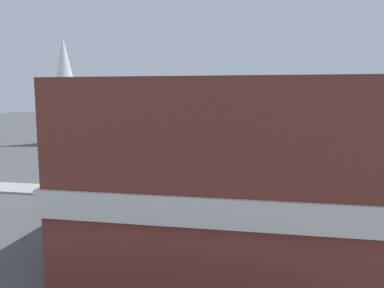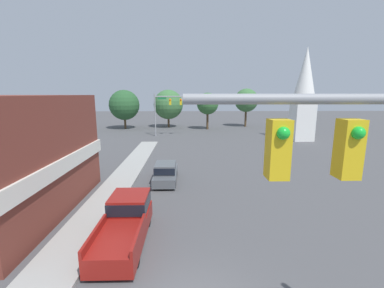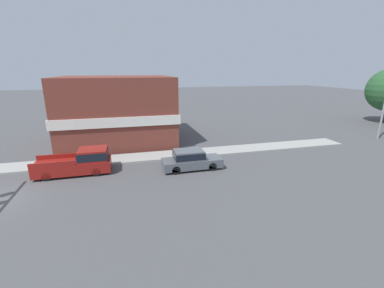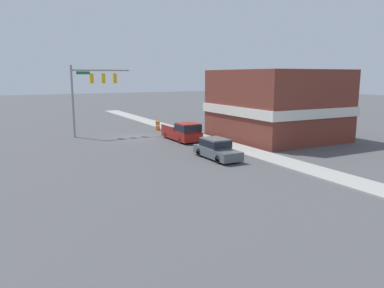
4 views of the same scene
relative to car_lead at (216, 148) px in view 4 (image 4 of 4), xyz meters
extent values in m
plane|color=#4C4C4F|center=(1.99, -12.73, -0.82)|extent=(200.00, 200.00, 0.00)
cube|color=#9E9E99|center=(-3.71, -12.73, -0.75)|extent=(2.40, 60.00, 0.14)
cylinder|color=gray|center=(7.85, -15.84, 2.93)|extent=(0.22, 0.22, 7.51)
cylinder|color=gray|center=(4.75, -15.84, 6.19)|extent=(6.21, 0.18, 0.18)
cube|color=gold|center=(5.80, -15.84, 5.33)|extent=(0.36, 0.36, 1.05)
sphere|color=green|center=(5.80, -16.04, 5.64)|extent=(0.22, 0.22, 0.22)
cube|color=gold|center=(4.55, -15.84, 5.33)|extent=(0.36, 0.36, 1.05)
sphere|color=green|center=(4.55, -16.04, 5.64)|extent=(0.22, 0.22, 0.22)
cube|color=gold|center=(3.30, -15.84, 5.33)|extent=(0.36, 0.36, 1.05)
sphere|color=green|center=(3.30, -16.04, 5.64)|extent=(0.22, 0.22, 0.22)
cube|color=#196B38|center=(6.65, -15.84, 5.90)|extent=(1.40, 0.04, 0.30)
cylinder|color=black|center=(-0.77, 1.59, -0.49)|extent=(0.22, 0.66, 0.66)
cylinder|color=black|center=(0.77, 1.59, -0.49)|extent=(0.22, 0.66, 0.66)
cylinder|color=black|center=(-0.77, -1.34, -0.49)|extent=(0.22, 0.66, 0.66)
cylinder|color=black|center=(0.77, -1.34, -0.49)|extent=(0.22, 0.66, 0.66)
cube|color=#51565B|center=(0.00, 0.12, -0.30)|extent=(1.76, 4.72, 0.68)
cube|color=#51565B|center=(0.00, -0.16, 0.40)|extent=(1.62, 2.27, 0.73)
cube|color=black|center=(0.00, -0.16, 0.40)|extent=(1.64, 2.36, 0.51)
cylinder|color=black|center=(-2.20, -7.20, -0.49)|extent=(0.22, 0.66, 0.66)
cylinder|color=black|center=(-0.41, -7.20, -0.49)|extent=(0.22, 0.66, 0.66)
cylinder|color=black|center=(-2.20, -10.58, -0.49)|extent=(0.22, 0.66, 0.66)
cylinder|color=black|center=(-0.41, -10.58, -0.49)|extent=(0.22, 0.66, 0.66)
cube|color=maroon|center=(-1.31, -8.89, -0.21)|extent=(2.01, 5.46, 0.85)
cube|color=maroon|center=(-1.31, -7.40, 0.64)|extent=(1.91, 2.07, 0.86)
cube|color=black|center=(-1.31, -7.40, 0.64)|extent=(1.93, 2.16, 0.60)
cube|color=maroon|center=(-2.25, -10.07, 0.39)|extent=(0.12, 3.08, 0.35)
cube|color=maroon|center=(-0.36, -10.07, 0.39)|extent=(0.12, 3.08, 0.35)
cylinder|color=orange|center=(-1.91, -16.45, -0.27)|extent=(0.52, 0.52, 1.09)
cylinder|color=white|center=(-1.91, -16.45, -0.22)|extent=(0.54, 0.54, 0.20)
cube|color=brown|center=(-10.62, -5.53, 2.69)|extent=(10.42, 11.49, 7.01)
cube|color=silver|center=(-10.62, -5.53, 2.23)|extent=(10.72, 11.79, 0.90)
camera|label=1|loc=(-26.35, -6.65, 5.65)|focal=35.00mm
camera|label=2|loc=(1.70, -20.18, 6.28)|focal=24.00mm
camera|label=3|loc=(18.69, -4.81, 6.86)|focal=24.00mm
camera|label=4|loc=(15.19, 24.57, 5.65)|focal=35.00mm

